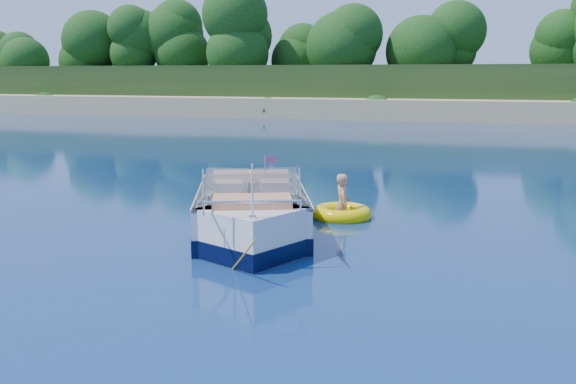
{
  "coord_description": "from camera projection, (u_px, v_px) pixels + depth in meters",
  "views": [
    {
      "loc": [
        1.33,
        -11.37,
        3.3
      ],
      "look_at": [
        -2.65,
        1.29,
        0.85
      ],
      "focal_mm": 40.0,
      "sensor_mm": 36.0,
      "label": 1
    }
  ],
  "objects": [
    {
      "name": "motorboat",
      "position": [
        252.0,
        217.0,
        13.21
      ],
      "size": [
        3.61,
        5.92,
        2.08
      ],
      "rotation": [
        0.0,
        0.0,
        0.37
      ],
      "color": "white",
      "rests_on": "ground"
    },
    {
      "name": "treeline",
      "position": [
        477.0,
        44.0,
        49.12
      ],
      "size": [
        150.0,
        7.12,
        8.19
      ],
      "color": "#331D11",
      "rests_on": "ground"
    },
    {
      "name": "boy",
      "position": [
        342.0,
        217.0,
        15.01
      ],
      "size": [
        0.65,
        0.87,
        1.55
      ],
      "primitive_type": "imported",
      "rotation": [
        0.0,
        -0.17,
        2.0
      ],
      "color": "tan",
      "rests_on": "ground"
    },
    {
      "name": "shoreline",
      "position": [
        479.0,
        95.0,
        71.31
      ],
      "size": [
        170.0,
        59.0,
        6.0
      ],
      "color": "tan",
      "rests_on": "ground"
    },
    {
      "name": "ground",
      "position": [
        406.0,
        258.0,
        11.65
      ],
      "size": [
        160.0,
        160.0,
        0.0
      ],
      "primitive_type": "plane",
      "color": "#092243",
      "rests_on": "ground"
    },
    {
      "name": "tow_tube",
      "position": [
        342.0,
        214.0,
        14.93
      ],
      "size": [
        1.41,
        1.41,
        0.37
      ],
      "rotation": [
        0.0,
        0.0,
        -0.01
      ],
      "color": "#FFDA02",
      "rests_on": "ground"
    }
  ]
}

